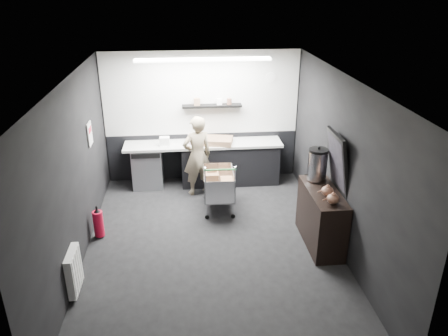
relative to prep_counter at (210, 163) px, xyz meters
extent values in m
plane|color=black|center=(-0.14, -2.42, -0.46)|extent=(5.50, 5.50, 0.00)
plane|color=beige|center=(-0.14, -2.42, 2.24)|extent=(5.50, 5.50, 0.00)
plane|color=black|center=(-0.14, 0.33, 0.89)|extent=(5.50, 0.00, 5.50)
plane|color=black|center=(-0.14, -5.17, 0.89)|extent=(5.50, 0.00, 5.50)
plane|color=black|center=(-2.14, -2.42, 0.89)|extent=(0.00, 5.50, 5.50)
plane|color=black|center=(1.86, -2.42, 0.89)|extent=(0.00, 5.50, 5.50)
cube|color=silver|center=(-0.14, 0.31, 1.39)|extent=(3.95, 0.02, 1.70)
cube|color=black|center=(-0.14, 0.31, 0.04)|extent=(3.95, 0.02, 1.00)
cube|color=black|center=(0.06, 0.20, 1.16)|extent=(1.20, 0.22, 0.04)
cylinder|color=white|center=(1.26, 0.30, 1.69)|extent=(0.20, 0.03, 0.20)
cube|color=silver|center=(-2.12, -1.12, 1.09)|extent=(0.02, 0.30, 0.40)
cube|color=red|center=(-2.11, -1.12, 1.16)|extent=(0.02, 0.22, 0.10)
cube|color=white|center=(-2.08, -3.32, -0.11)|extent=(0.10, 0.50, 0.60)
cube|color=white|center=(-0.14, -0.57, 2.21)|extent=(2.40, 0.20, 0.04)
cube|color=black|center=(0.41, 0.00, -0.03)|extent=(2.00, 0.56, 0.85)
cube|color=beige|center=(-0.14, 0.00, 0.42)|extent=(3.20, 0.60, 0.05)
cube|color=#9EA0A5|center=(-1.29, 0.00, -0.03)|extent=(0.60, 0.58, 0.85)
cube|color=black|center=(-1.29, -0.30, 0.32)|extent=(0.56, 0.02, 0.10)
imported|color=#B9AF92|center=(-0.28, -0.45, 0.35)|extent=(0.68, 0.55, 1.61)
cube|color=silver|center=(0.08, -1.12, -0.15)|extent=(0.57, 0.86, 0.02)
cube|color=silver|center=(-0.18, -1.12, 0.07)|extent=(0.04, 0.85, 0.45)
cube|color=silver|center=(0.35, -1.12, 0.07)|extent=(0.04, 0.85, 0.45)
cube|color=silver|center=(0.08, -1.54, 0.07)|extent=(0.55, 0.04, 0.45)
cube|color=silver|center=(0.08, -0.71, 0.07)|extent=(0.55, 0.04, 0.45)
cylinder|color=silver|center=(-0.15, -1.51, -0.29)|extent=(0.02, 0.02, 0.30)
cylinder|color=silver|center=(0.32, -1.51, -0.29)|extent=(0.02, 0.02, 0.30)
cylinder|color=silver|center=(-0.15, -0.74, -0.29)|extent=(0.02, 0.02, 0.30)
cylinder|color=silver|center=(0.32, -0.74, -0.29)|extent=(0.02, 0.02, 0.30)
cylinder|color=green|center=(0.08, -1.60, 0.54)|extent=(0.55, 0.05, 0.03)
cube|color=brown|center=(-0.04, -1.02, 0.05)|extent=(0.25, 0.31, 0.38)
cube|color=brown|center=(0.22, -1.24, 0.03)|extent=(0.23, 0.29, 0.34)
cylinder|color=black|center=(-0.15, -1.51, -0.42)|extent=(0.08, 0.03, 0.08)
cylinder|color=black|center=(-0.15, -0.74, -0.42)|extent=(0.08, 0.03, 0.08)
cylinder|color=black|center=(0.32, -1.51, -0.42)|extent=(0.08, 0.03, 0.08)
cylinder|color=black|center=(0.32, -0.74, -0.42)|extent=(0.08, 0.03, 0.08)
cube|color=black|center=(1.61, -2.45, 0.01)|extent=(0.47, 1.25, 0.94)
cylinder|color=silver|center=(1.61, -2.03, 0.74)|extent=(0.31, 0.31, 0.48)
cylinder|color=black|center=(1.61, -2.03, 1.00)|extent=(0.31, 0.31, 0.04)
sphere|color=black|center=(1.61, -2.03, 1.04)|extent=(0.05, 0.05, 0.05)
ellipsoid|color=brown|center=(1.61, -2.60, 0.56)|extent=(0.19, 0.19, 0.15)
ellipsoid|color=brown|center=(1.61, -2.86, 0.56)|extent=(0.19, 0.19, 0.15)
cube|color=black|center=(1.80, -2.39, 0.95)|extent=(0.21, 0.73, 0.93)
cube|color=black|center=(1.78, -2.39, 0.95)|extent=(0.15, 0.63, 0.80)
cylinder|color=red|center=(-1.99, -1.92, -0.21)|extent=(0.17, 0.17, 0.45)
cone|color=black|center=(-1.99, -1.92, 0.04)|extent=(0.11, 0.11, 0.07)
cylinder|color=black|center=(-1.99, -1.92, 0.09)|extent=(0.03, 0.03, 0.07)
cube|color=#876348|center=(0.16, -0.05, 0.50)|extent=(0.64, 0.54, 0.11)
cylinder|color=beige|center=(-0.35, 0.00, 0.54)|extent=(0.20, 0.20, 0.20)
cube|color=white|center=(-0.91, -0.05, 0.53)|extent=(0.20, 0.16, 0.17)
camera|label=1|loc=(-0.52, -8.33, 3.52)|focal=35.00mm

